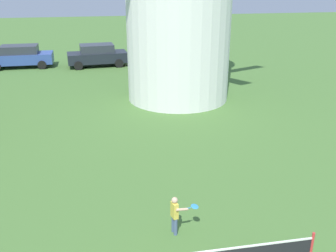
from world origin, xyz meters
TOP-DOWN VIEW (x-y plane):
  - player_far at (0.01, 3.55)m, footprint 0.70×0.35m
  - parked_car_blue at (-7.02, 23.87)m, footprint 4.44×1.95m
  - parked_car_black at (-1.68, 23.31)m, footprint 4.29×2.18m
  - parked_car_red at (3.30, 23.52)m, footprint 4.31×2.01m

SIDE VIEW (x-z plane):
  - player_far at x=0.01m, z-range 0.07..1.12m
  - parked_car_black at x=-1.68m, z-range 0.03..1.59m
  - parked_car_red at x=3.30m, z-range 0.03..1.59m
  - parked_car_blue at x=-7.02m, z-range 0.03..1.59m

